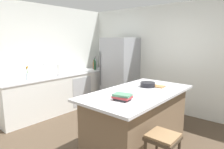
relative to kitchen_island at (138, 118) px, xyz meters
name	(u,v)px	position (x,y,z in m)	size (l,w,h in m)	color
ground_plane	(111,146)	(-0.31, -0.34, -0.47)	(7.20, 7.20, 0.00)	#4C3D2D
wall_rear	(171,59)	(-0.31, 1.91, 0.83)	(6.00, 0.10, 2.60)	silver
wall_left	(32,60)	(-2.76, -0.34, 0.83)	(0.10, 6.00, 2.60)	silver
counter_run_left	(63,92)	(-2.41, 0.23, -0.01)	(0.63, 3.10, 0.91)	silver
kitchen_island	(138,118)	(0.00, 0.00, 0.00)	(1.06, 2.02, 0.93)	#7A6047
refrigerator	(120,72)	(-1.55, 1.49, 0.44)	(0.81, 0.78, 1.82)	#93969B
bar_stool	(163,143)	(0.73, -0.57, 0.05)	(0.36, 0.36, 0.64)	#473828
sink_faucet	(44,70)	(-2.45, -0.22, 0.60)	(0.15, 0.05, 0.30)	silver
flower_vase	(28,75)	(-2.37, -0.67, 0.54)	(0.09, 0.09, 0.30)	silver
paper_towel_roll	(59,70)	(-2.35, 0.11, 0.57)	(0.14, 0.14, 0.31)	gray
olive_oil_bottle	(102,64)	(-2.35, 1.65, 0.56)	(0.06, 0.06, 0.30)	olive
gin_bottle	(101,65)	(-2.34, 1.56, 0.55)	(0.07, 0.07, 0.29)	#8CB79E
soda_bottle	(95,64)	(-2.46, 1.46, 0.58)	(0.07, 0.07, 0.35)	silver
vinegar_bottle	(94,65)	(-2.46, 1.39, 0.55)	(0.05, 0.05, 0.27)	#994C23
wine_bottle	(95,65)	(-2.31, 1.29, 0.58)	(0.07, 0.07, 0.34)	#19381E
cookbook_stack	(122,97)	(0.08, -0.54, 0.51)	(0.28, 0.22, 0.09)	#2D2D33
mixing_bowl	(148,84)	(-0.05, 0.39, 0.50)	(0.27, 0.27, 0.08)	black
cutting_board	(156,86)	(0.05, 0.50, 0.47)	(0.32, 0.21, 0.02)	#9E7042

